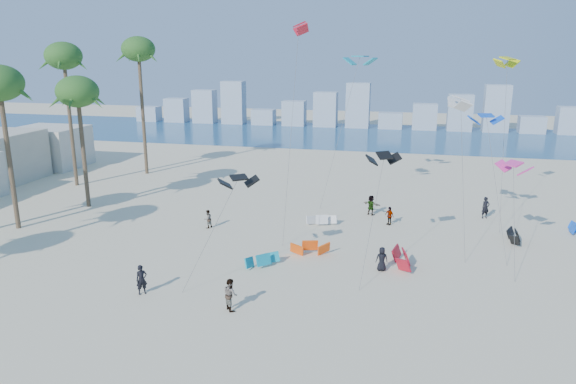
# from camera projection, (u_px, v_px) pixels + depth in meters

# --- Properties ---
(ground) EXTENTS (220.00, 220.00, 0.00)m
(ground) POSITION_uv_depth(u_px,v_px,m) (149.00, 366.00, 24.96)
(ground) COLOR beige
(ground) RESTS_ON ground
(ocean) EXTENTS (220.00, 220.00, 0.00)m
(ocean) POSITION_uv_depth(u_px,v_px,m) (343.00, 135.00, 92.72)
(ocean) COLOR navy
(ocean) RESTS_ON ground
(kitesurfer_near) EXTENTS (0.80, 0.79, 1.86)m
(kitesurfer_near) POSITION_uv_depth(u_px,v_px,m) (142.00, 280.00, 32.16)
(kitesurfer_near) COLOR black
(kitesurfer_near) RESTS_ON ground
(kitesurfer_mid) EXTENTS (1.14, 1.16, 1.88)m
(kitesurfer_mid) POSITION_uv_depth(u_px,v_px,m) (230.00, 294.00, 30.22)
(kitesurfer_mid) COLOR gray
(kitesurfer_mid) RESTS_ON ground
(kitesurfers_far) EXTENTS (28.53, 15.57, 1.93)m
(kitesurfers_far) POSITION_uv_depth(u_px,v_px,m) (419.00, 231.00, 40.95)
(kitesurfers_far) COLOR black
(kitesurfers_far) RESTS_ON ground
(grounded_kites) EXTENTS (24.24, 14.82, 1.03)m
(grounded_kites) POSITION_uv_depth(u_px,v_px,m) (395.00, 244.00, 39.45)
(grounded_kites) COLOR #0D8DA7
(grounded_kites) RESTS_ON ground
(flying_kites) EXTENTS (28.46, 26.39, 16.95)m
(flying_kites) POSITION_uv_depth(u_px,v_px,m) (427.00, 91.00, 40.66)
(flying_kites) COLOR black
(flying_kites) RESTS_ON ground
(distant_skyline) EXTENTS (85.00, 3.00, 8.40)m
(distant_skyline) POSITION_uv_depth(u_px,v_px,m) (344.00, 111.00, 101.59)
(distant_skyline) COLOR #9EADBF
(distant_skyline) RESTS_ON ground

